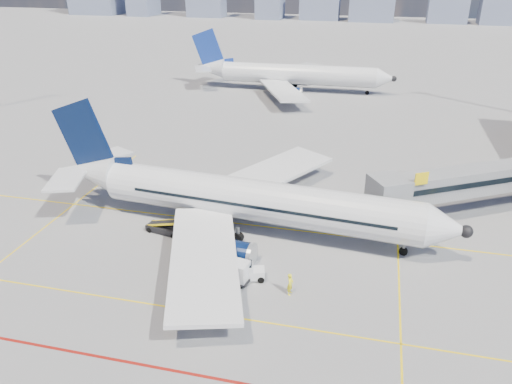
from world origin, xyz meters
TOP-DOWN VIEW (x-y plane):
  - ground at (0.00, 0.00)m, footprint 420.00×420.00m
  - apron_markings at (-0.58, -3.91)m, footprint 90.00×35.12m
  - jet_bridge at (23.51, 16.91)m, footprint 23.55×15.78m
  - main_aircraft at (-1.10, 7.16)m, footprint 41.12×35.78m
  - second_aircraft at (-6.30, 63.68)m, footprint 40.57×35.34m
  - baggage_tug at (1.92, -0.96)m, footprint 2.43×1.81m
  - cargo_dolly at (0.34, -1.54)m, footprint 3.72×2.13m
  - belt_loader at (-7.85, 4.56)m, footprint 5.31×2.17m
  - ramp_worker at (5.52, -2.19)m, footprint 0.54×0.74m

SIDE VIEW (x-z plane):
  - ground at x=0.00m, z-range 0.00..0.00m
  - apron_markings at x=-0.58m, z-range 0.00..0.01m
  - belt_loader at x=-7.85m, z-range -0.51..1.61m
  - baggage_tug at x=1.92m, z-range -0.03..1.50m
  - ramp_worker at x=5.52m, z-range 0.00..1.88m
  - cargo_dolly at x=0.34m, z-range 0.09..2.01m
  - main_aircraft at x=-1.10m, z-range -2.79..9.22m
  - second_aircraft at x=-6.30m, z-range -2.69..9.13m
  - jet_bridge at x=23.51m, z-range 0.59..6.89m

